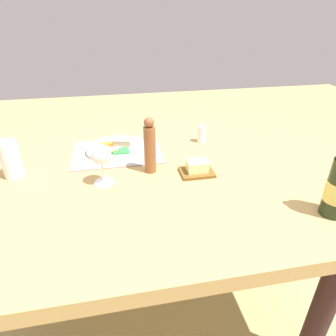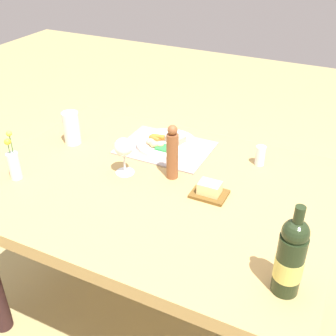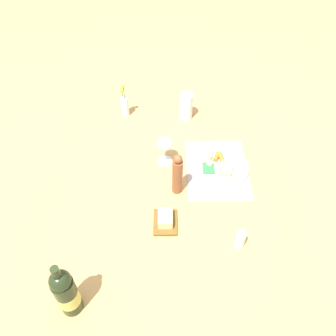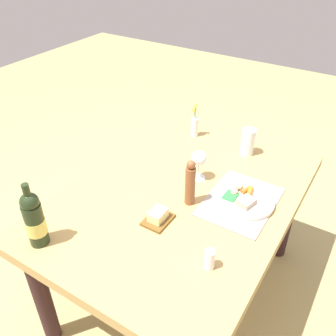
{
  "view_description": "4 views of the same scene",
  "coord_description": "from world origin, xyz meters",
  "views": [
    {
      "loc": [
        0.09,
        0.94,
        1.29
      ],
      "look_at": [
        -0.1,
        -0.02,
        0.74
      ],
      "focal_mm": 31.13,
      "sensor_mm": 36.0,
      "label": 1
    },
    {
      "loc": [
        -0.63,
        1.19,
        1.61
      ],
      "look_at": [
        -0.03,
        -0.05,
        0.76
      ],
      "focal_mm": 44.98,
      "sensor_mm": 36.0,
      "label": 2
    },
    {
      "loc": [
        -1.05,
        -0.02,
        1.97
      ],
      "look_at": [
        0.06,
        -0.03,
        0.76
      ],
      "focal_mm": 37.98,
      "sensor_mm": 36.0,
      "label": 3
    },
    {
      "loc": [
        -1.17,
        -0.67,
        1.79
      ],
      "look_at": [
        0.03,
        0.09,
        0.8
      ],
      "focal_mm": 39.32,
      "sensor_mm": 36.0,
      "label": 4
    }
  ],
  "objects": [
    {
      "name": "wine_glass",
      "position": [
        0.15,
        -0.01,
        0.82
      ],
      "size": [
        0.07,
        0.07,
        0.15
      ],
      "color": "white",
      "rests_on": "dining_table"
    },
    {
      "name": "salt_shaker",
      "position": [
        -0.32,
        -0.31,
        0.75
      ],
      "size": [
        0.04,
        0.04,
        0.08
      ],
      "primitive_type": "cylinder",
      "color": "white",
      "rests_on": "dining_table"
    },
    {
      "name": "dining_table",
      "position": [
        0.0,
        0.0,
        0.61
      ],
      "size": [
        1.35,
        0.98,
        0.71
      ],
      "color": "tan",
      "rests_on": "ground_plane"
    },
    {
      "name": "water_tumbler",
      "position": [
        0.49,
        -0.13,
        0.77
      ],
      "size": [
        0.07,
        0.07,
        0.15
      ],
      "color": "silver",
      "rests_on": "dining_table"
    },
    {
      "name": "knife",
      "position": [
        0.25,
        -0.28,
        0.72
      ],
      "size": [
        0.03,
        0.2,
        0.0
      ],
      "primitive_type": "cube",
      "rotation": [
        0.0,
        0.0,
        -0.09
      ],
      "color": "silver",
      "rests_on": "placemat"
    },
    {
      "name": "wine_bottle",
      "position": [
        -0.56,
        0.31,
        0.83
      ],
      "size": [
        0.08,
        0.08,
        0.29
      ],
      "color": "#212E18",
      "rests_on": "dining_table"
    },
    {
      "name": "flower_vase",
      "position": [
        0.51,
        0.21,
        0.78
      ],
      "size": [
        0.04,
        0.04,
        0.21
      ],
      "color": "silver",
      "rests_on": "dining_table"
    },
    {
      "name": "butter_dish",
      "position": [
        -0.21,
        -0.02,
        0.73
      ],
      "size": [
        0.13,
        0.1,
        0.06
      ],
      "color": "brown",
      "rests_on": "dining_table"
    },
    {
      "name": "placemat",
      "position": [
        0.09,
        -0.26,
        0.71
      ],
      "size": [
        0.39,
        0.29,
        0.01
      ],
      "primitive_type": "cube",
      "color": "gray",
      "rests_on": "dining_table"
    },
    {
      "name": "dinner_plate",
      "position": [
        0.09,
        -0.28,
        0.73
      ],
      "size": [
        0.27,
        0.27,
        0.05
      ],
      "color": "white",
      "rests_on": "placemat"
    },
    {
      "name": "ground_plane",
      "position": [
        0.0,
        0.0,
        0.0
      ],
      "size": [
        8.0,
        8.0,
        0.0
      ],
      "primitive_type": "plane",
      "color": "tan"
    },
    {
      "name": "pepper_mill",
      "position": [
        -0.04,
        -0.07,
        0.82
      ],
      "size": [
        0.05,
        0.05,
        0.23
      ],
      "color": "brown",
      "rests_on": "dining_table"
    },
    {
      "name": "fork",
      "position": [
        -0.06,
        -0.29,
        0.72
      ],
      "size": [
        0.03,
        0.2,
        0.0
      ],
      "primitive_type": "cube",
      "rotation": [
        0.0,
        0.0,
        0.05
      ],
      "color": "silver",
      "rests_on": "placemat"
    }
  ]
}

